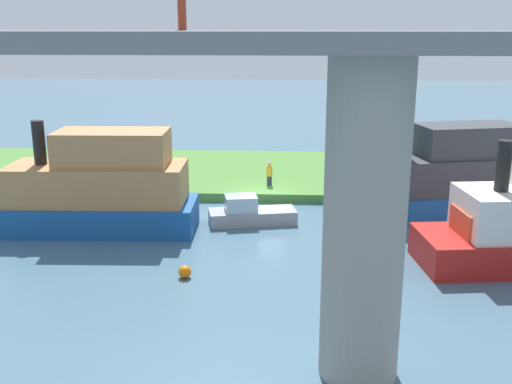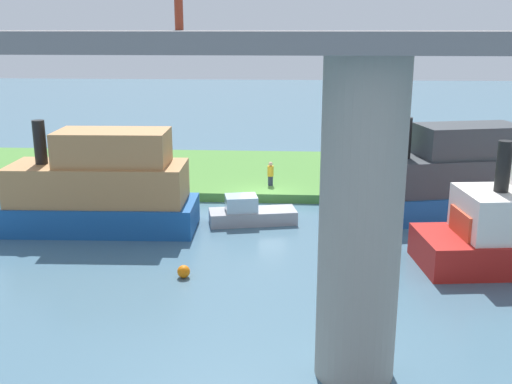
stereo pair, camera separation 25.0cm
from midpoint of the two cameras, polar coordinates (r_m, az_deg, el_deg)
ground_plane at (r=33.37m, az=0.39°, el=-1.04°), size 160.00×160.00×0.00m
grassy_bank at (r=39.10m, az=0.81°, el=1.79°), size 80.00×12.00×0.50m
bridge_pylon at (r=16.16m, az=9.75°, el=-2.94°), size 2.19×2.19×8.82m
bridge_span at (r=15.38m, az=10.59°, el=14.71°), size 70.55×4.30×3.25m
person_on_bank at (r=34.97m, az=1.07°, el=1.76°), size 0.51×0.51×1.39m
mooring_post at (r=34.77m, az=-7.17°, el=1.18°), size 0.20×0.20×0.96m
houseboat_blue at (r=32.14m, az=17.28°, el=1.13°), size 10.57×5.56×5.15m
pontoon_yellow at (r=29.87m, az=-0.85°, el=-2.01°), size 4.49×2.35×1.42m
riverboat_paddlewheel at (r=29.63m, az=-15.26°, el=0.18°), size 10.36×3.75×5.24m
marker_buoy at (r=23.76m, az=-7.03°, el=-7.48°), size 0.50×0.50×0.50m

